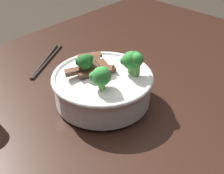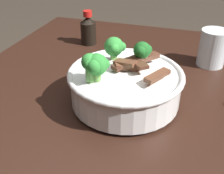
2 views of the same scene
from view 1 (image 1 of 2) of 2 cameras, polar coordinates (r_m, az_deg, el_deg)
name	(u,v)px [view 1 (image 1 of 2)]	position (r m, az deg, el deg)	size (l,w,h in m)	color
dining_table	(122,112)	(0.90, 1.98, -4.79)	(1.25, 0.92, 0.80)	black
rice_bowl	(103,84)	(0.73, -1.72, 0.61)	(0.25, 0.25, 0.14)	white
chopsticks_pair	(46,61)	(0.95, -12.42, 4.91)	(0.19, 0.12, 0.01)	#28231E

